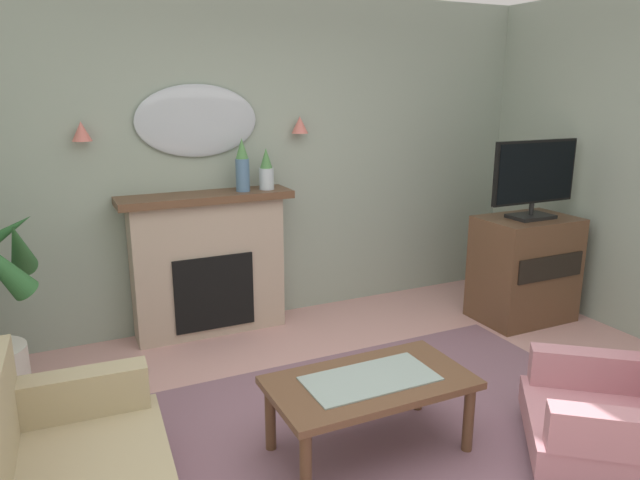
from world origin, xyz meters
TOP-DOWN VIEW (x-y plane):
  - floor at (0.00, 0.00)m, footprint 6.23×5.85m
  - wall_back at (0.00, 2.47)m, footprint 6.23×0.10m
  - patterned_rug at (0.00, 0.20)m, footprint 3.20×2.40m
  - fireplace at (-0.46, 2.25)m, footprint 1.36×0.36m
  - mantel_vase_left at (-0.16, 2.22)m, footprint 0.11×0.11m
  - mantel_vase_right at (0.04, 2.22)m, footprint 0.12×0.12m
  - wall_mirror at (-0.46, 2.39)m, footprint 0.96×0.06m
  - wall_sconce_left at (-1.31, 2.34)m, footprint 0.14×0.14m
  - wall_sconce_right at (0.39, 2.34)m, footprint 0.14×0.14m
  - coffee_table at (-0.11, 0.26)m, footprint 1.10×0.60m
  - armchair_beside_couch at (1.06, -0.42)m, footprint 1.14×1.14m
  - tv_cabinet at (2.07, 1.38)m, footprint 0.80×0.57m
  - tv_flatscreen at (2.07, 1.36)m, footprint 0.84×0.24m

SIDE VIEW (x-z plane):
  - floor at x=0.00m, z-range -0.10..0.00m
  - patterned_rug at x=0.00m, z-range 0.00..0.01m
  - armchair_beside_couch at x=1.06m, z-range -0.05..0.66m
  - coffee_table at x=-0.11m, z-range 0.16..0.61m
  - tv_cabinet at x=2.07m, z-range 0.00..0.90m
  - fireplace at x=-0.46m, z-range -0.01..1.15m
  - tv_flatscreen at x=2.07m, z-range 0.92..1.57m
  - mantel_vase_right at x=0.04m, z-range 1.14..1.48m
  - wall_back at x=0.00m, z-range 0.00..2.72m
  - mantel_vase_left at x=-0.16m, z-range 1.15..1.57m
  - wall_sconce_left at x=-1.31m, z-range 1.59..1.73m
  - wall_sconce_right at x=0.39m, z-range 1.59..1.73m
  - wall_mirror at x=-0.46m, z-range 1.43..1.99m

